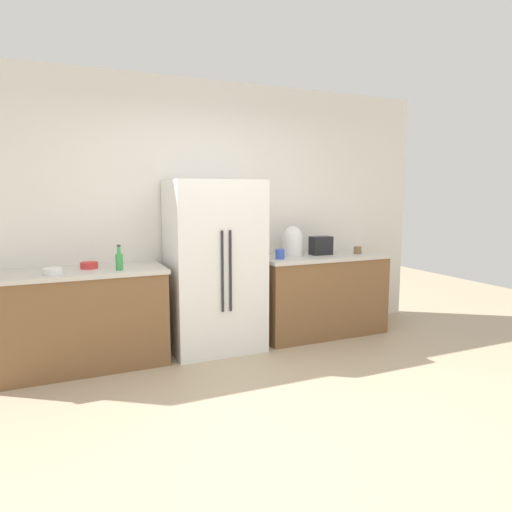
{
  "coord_description": "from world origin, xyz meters",
  "views": [
    {
      "loc": [
        -1.39,
        -2.71,
        1.58
      ],
      "look_at": [
        0.03,
        0.49,
        1.1
      ],
      "focal_mm": 32.1,
      "sensor_mm": 36.0,
      "label": 1
    }
  ],
  "objects_px": {
    "bottle_a": "(119,261)",
    "bowl_b": "(53,271)",
    "toaster": "(321,246)",
    "bowl_a": "(89,265)",
    "cup_b": "(358,250)",
    "refrigerator": "(215,266)",
    "rice_cooker": "(293,241)",
    "cup_a": "(280,254)"
  },
  "relations": [
    {
      "from": "refrigerator",
      "to": "cup_b",
      "type": "xyz_separation_m",
      "value": [
        1.68,
        -0.08,
        0.09
      ]
    },
    {
      "from": "rice_cooker",
      "to": "bowl_a",
      "type": "relative_size",
      "value": 2.08
    },
    {
      "from": "bottle_a",
      "to": "refrigerator",
      "type": "bearing_deg",
      "value": 8.84
    },
    {
      "from": "rice_cooker",
      "to": "refrigerator",
      "type": "bearing_deg",
      "value": -174.4
    },
    {
      "from": "bowl_a",
      "to": "cup_a",
      "type": "bearing_deg",
      "value": -4.74
    },
    {
      "from": "bottle_a",
      "to": "cup_a",
      "type": "bearing_deg",
      "value": 1.97
    },
    {
      "from": "cup_b",
      "to": "bowl_b",
      "type": "xyz_separation_m",
      "value": [
        -3.17,
        -0.07,
        -0.01
      ]
    },
    {
      "from": "rice_cooker",
      "to": "bottle_a",
      "type": "height_order",
      "value": "rice_cooker"
    },
    {
      "from": "bowl_a",
      "to": "toaster",
      "type": "bearing_deg",
      "value": -0.84
    },
    {
      "from": "cup_a",
      "to": "bowl_a",
      "type": "height_order",
      "value": "cup_a"
    },
    {
      "from": "refrigerator",
      "to": "cup_a",
      "type": "xyz_separation_m",
      "value": [
        0.69,
        -0.09,
        0.1
      ]
    },
    {
      "from": "cup_b",
      "to": "bowl_a",
      "type": "bearing_deg",
      "value": 177.05
    },
    {
      "from": "refrigerator",
      "to": "bowl_a",
      "type": "relative_size",
      "value": 10.97
    },
    {
      "from": "toaster",
      "to": "bowl_a",
      "type": "height_order",
      "value": "toaster"
    },
    {
      "from": "rice_cooker",
      "to": "cup_a",
      "type": "bearing_deg",
      "value": -143.54
    },
    {
      "from": "cup_a",
      "to": "bottle_a",
      "type": "bearing_deg",
      "value": -178.03
    },
    {
      "from": "refrigerator",
      "to": "bowl_b",
      "type": "height_order",
      "value": "refrigerator"
    },
    {
      "from": "cup_b",
      "to": "bowl_b",
      "type": "relative_size",
      "value": 0.57
    },
    {
      "from": "toaster",
      "to": "cup_a",
      "type": "bearing_deg",
      "value": -168.23
    },
    {
      "from": "refrigerator",
      "to": "toaster",
      "type": "distance_m",
      "value": 1.27
    },
    {
      "from": "refrigerator",
      "to": "bowl_a",
      "type": "xyz_separation_m",
      "value": [
        -1.18,
        0.06,
        0.07
      ]
    },
    {
      "from": "refrigerator",
      "to": "bowl_b",
      "type": "relative_size",
      "value": 11.05
    },
    {
      "from": "bottle_a",
      "to": "cup_b",
      "type": "relative_size",
      "value": 2.59
    },
    {
      "from": "bottle_a",
      "to": "bowl_b",
      "type": "relative_size",
      "value": 1.47
    },
    {
      "from": "rice_cooker",
      "to": "cup_a",
      "type": "xyz_separation_m",
      "value": [
        -0.25,
        -0.18,
        -0.11
      ]
    },
    {
      "from": "refrigerator",
      "to": "toaster",
      "type": "xyz_separation_m",
      "value": [
        1.26,
        0.03,
        0.15
      ]
    },
    {
      "from": "toaster",
      "to": "rice_cooker",
      "type": "distance_m",
      "value": 0.34
    },
    {
      "from": "bowl_b",
      "to": "cup_b",
      "type": "bearing_deg",
      "value": 1.19
    },
    {
      "from": "rice_cooker",
      "to": "cup_b",
      "type": "xyz_separation_m",
      "value": [
        0.74,
        -0.17,
        -0.12
      ]
    },
    {
      "from": "bowl_b",
      "to": "cup_a",
      "type": "bearing_deg",
      "value": 1.54
    },
    {
      "from": "bowl_b",
      "to": "rice_cooker",
      "type": "bearing_deg",
      "value": 5.67
    },
    {
      "from": "toaster",
      "to": "bowl_b",
      "type": "height_order",
      "value": "toaster"
    },
    {
      "from": "cup_b",
      "to": "refrigerator",
      "type": "bearing_deg",
      "value": 177.17
    },
    {
      "from": "cup_a",
      "to": "bowl_b",
      "type": "distance_m",
      "value": 2.18
    },
    {
      "from": "rice_cooker",
      "to": "bottle_a",
      "type": "distance_m",
      "value": 1.89
    },
    {
      "from": "bottle_a",
      "to": "bowl_b",
      "type": "bearing_deg",
      "value": -179.75
    },
    {
      "from": "toaster",
      "to": "bowl_a",
      "type": "bearing_deg",
      "value": 179.16
    },
    {
      "from": "refrigerator",
      "to": "bottle_a",
      "type": "relative_size",
      "value": 7.5
    },
    {
      "from": "refrigerator",
      "to": "bowl_a",
      "type": "bearing_deg",
      "value": 176.87
    },
    {
      "from": "bottle_a",
      "to": "bowl_b",
      "type": "xyz_separation_m",
      "value": [
        -0.55,
        -0.0,
        -0.06
      ]
    },
    {
      "from": "toaster",
      "to": "bottle_a",
      "type": "bearing_deg",
      "value": -175.45
    },
    {
      "from": "refrigerator",
      "to": "rice_cooker",
      "type": "xyz_separation_m",
      "value": [
        0.94,
        0.09,
        0.2
      ]
    }
  ]
}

